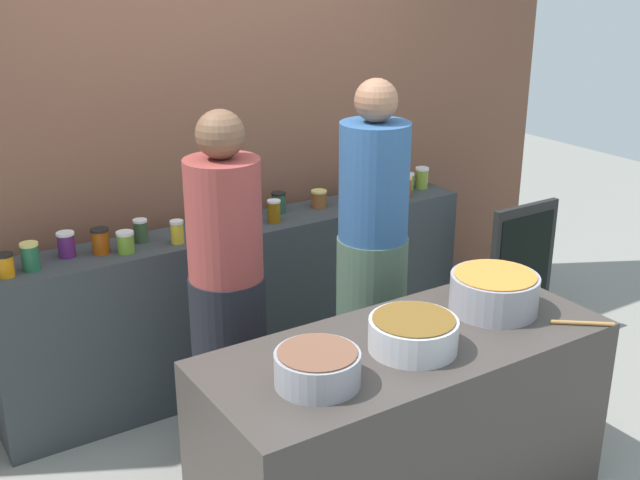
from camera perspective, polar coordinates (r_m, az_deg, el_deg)
ground at (r=3.82m, az=2.95°, el=-16.52°), size 12.00×12.00×0.00m
storefront_wall at (r=4.39m, az=-7.89°, el=9.76°), size 4.80×0.12×3.00m
display_shelf at (r=4.40m, az=-5.29°, el=-4.44°), size 2.70×0.36×0.91m
prep_table at (r=3.39m, az=6.10°, el=-13.47°), size 1.70×0.70×0.82m
preserve_jar_0 at (r=3.80m, az=-21.78°, el=-1.70°), size 0.08×0.08×0.11m
preserve_jar_1 at (r=3.83m, az=-20.20°, el=-1.12°), size 0.08×0.08×0.13m
preserve_jar_2 at (r=3.94m, az=-17.86°, el=-0.31°), size 0.08×0.08×0.12m
preserve_jar_3 at (r=3.94m, az=-15.57°, el=-0.07°), size 0.09×0.09×0.12m
preserve_jar_4 at (r=3.92m, az=-13.87°, el=-0.14°), size 0.09×0.09×0.11m
preserve_jar_5 at (r=4.04m, az=-12.83°, el=0.66°), size 0.07×0.07×0.12m
preserve_jar_6 at (r=3.99m, az=-10.28°, el=0.60°), size 0.07×0.07×0.12m
preserve_jar_7 at (r=4.24m, az=-5.62°, el=2.03°), size 0.09×0.09×0.12m
preserve_jar_8 at (r=4.23m, az=-3.34°, el=2.09°), size 0.07×0.07×0.12m
preserve_jar_9 at (r=4.39m, az=-3.00°, el=2.71°), size 0.08×0.08×0.12m
preserve_jar_10 at (r=4.48m, az=-0.09°, el=3.00°), size 0.09×0.09×0.10m
preserve_jar_11 at (r=4.56m, az=2.94°, el=3.55°), size 0.09×0.09×0.14m
preserve_jar_12 at (r=4.70m, az=6.09°, el=3.87°), size 0.09×0.09×0.12m
preserve_jar_13 at (r=4.84m, az=6.35°, el=4.23°), size 0.08×0.08×0.10m
preserve_jar_14 at (r=4.89m, az=7.36°, el=4.49°), size 0.08×0.08×0.13m
cooking_pot_left at (r=2.85m, az=-0.19°, el=-9.23°), size 0.31×0.31×0.13m
cooking_pot_center at (r=3.10m, az=6.74°, el=-6.76°), size 0.35×0.35×0.13m
cooking_pot_right at (r=3.47m, az=12.46°, el=-3.73°), size 0.38×0.38×0.17m
wooden_spoon at (r=3.47m, az=18.42°, el=-5.71°), size 0.21×0.17×0.02m
cook_with_tongs at (r=3.65m, az=-6.68°, el=-4.71°), size 0.35×0.35×1.66m
cook_in_cap at (r=3.97m, az=3.78°, el=-1.98°), size 0.36×0.36×1.73m
chalkboard_sign at (r=4.94m, az=14.33°, el=-2.31°), size 0.50×0.05×0.87m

